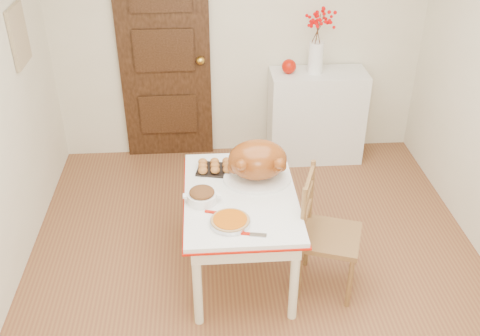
{
  "coord_description": "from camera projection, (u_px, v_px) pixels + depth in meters",
  "views": [
    {
      "loc": [
        -0.35,
        -2.98,
        2.83
      ],
      "look_at": [
        -0.12,
        0.2,
        0.87
      ],
      "focal_mm": 41.19,
      "sensor_mm": 36.0,
      "label": 1
    }
  ],
  "objects": [
    {
      "name": "shaker_pair",
      "position": [
        272.0,
        154.0,
        4.18
      ],
      "size": [
        0.09,
        0.05,
        0.08
      ],
      "primitive_type": null,
      "rotation": [
        0.0,
        0.0,
        0.18
      ],
      "color": "white",
      "rests_on": "kitchen_table"
    },
    {
      "name": "pie_server",
      "position": [
        251.0,
        234.0,
        3.4
      ],
      "size": [
        0.21,
        0.1,
        0.01
      ],
      "primitive_type": null,
      "rotation": [
        0.0,
        0.0,
        -0.2
      ],
      "color": "silver",
      "rests_on": "kitchen_table"
    },
    {
      "name": "chair_oak",
      "position": [
        330.0,
        234.0,
        3.78
      ],
      "size": [
        0.52,
        0.52,
        0.92
      ],
      "primitive_type": null,
      "rotation": [
        0.0,
        0.0,
        1.24
      ],
      "color": "brown",
      "rests_on": "floor"
    },
    {
      "name": "turkey_platter",
      "position": [
        258.0,
        162.0,
        3.86
      ],
      "size": [
        0.56,
        0.49,
        0.31
      ],
      "primitive_type": null,
      "rotation": [
        0.0,
        0.0,
        0.22
      ],
      "color": "#95471D",
      "rests_on": "kitchen_table"
    },
    {
      "name": "apple",
      "position": [
        289.0,
        66.0,
        5.06
      ],
      "size": [
        0.13,
        0.13,
        0.13
      ],
      "primitive_type": "sphere",
      "color": "#AF1003",
      "rests_on": "sideboard"
    },
    {
      "name": "door_back",
      "position": [
        165.0,
        56.0,
        5.12
      ],
      "size": [
        0.85,
        0.06,
        2.06
      ],
      "primitive_type": "cube",
      "color": "black",
      "rests_on": "ground"
    },
    {
      "name": "sideboard",
      "position": [
        316.0,
        116.0,
        5.35
      ],
      "size": [
        0.9,
        0.4,
        0.9
      ],
      "primitive_type": "cube",
      "color": "silver",
      "rests_on": "floor"
    },
    {
      "name": "pumpkin_pie",
      "position": [
        230.0,
        221.0,
        3.49
      ],
      "size": [
        0.32,
        0.32,
        0.05
      ],
      "primitive_type": "cylinder",
      "rotation": [
        0.0,
        0.0,
        -0.31
      ],
      "color": "#B65007",
      "rests_on": "kitchen_table"
    },
    {
      "name": "wall_back",
      "position": [
        239.0,
        30.0,
        5.08
      ],
      "size": [
        3.5,
        0.0,
        2.5
      ],
      "primitive_type": "cube",
      "color": "beige",
      "rests_on": "ground"
    },
    {
      "name": "drinking_glass",
      "position": [
        246.0,
        151.0,
        4.18
      ],
      "size": [
        0.08,
        0.08,
        0.12
      ],
      "primitive_type": "cylinder",
      "rotation": [
        0.0,
        0.0,
        0.29
      ],
      "color": "white",
      "rests_on": "kitchen_table"
    },
    {
      "name": "photo_board",
      "position": [
        19.0,
        36.0,
        4.16
      ],
      "size": [
        0.03,
        0.35,
        0.45
      ],
      "primitive_type": "cube",
      "color": "tan",
      "rests_on": "ground"
    },
    {
      "name": "rolls_tray",
      "position": [
        215.0,
        167.0,
        4.03
      ],
      "size": [
        0.29,
        0.25,
        0.07
      ],
      "primitive_type": null,
      "rotation": [
        0.0,
        0.0,
        -0.22
      ],
      "color": "#A05C28",
      "rests_on": "kitchen_table"
    },
    {
      "name": "berry_vase",
      "position": [
        317.0,
        41.0,
        4.95
      ],
      "size": [
        0.31,
        0.31,
        0.6
      ],
      "primitive_type": null,
      "color": "white",
      "rests_on": "sideboard"
    },
    {
      "name": "floor",
      "position": [
        259.0,
        282.0,
        4.03
      ],
      "size": [
        3.5,
        4.0,
        0.0
      ],
      "primitive_type": "cube",
      "color": "brown",
      "rests_on": "ground"
    },
    {
      "name": "kitchen_table",
      "position": [
        240.0,
        233.0,
        3.97
      ],
      "size": [
        0.79,
        1.15,
        0.69
      ],
      "primitive_type": null,
      "color": "white",
      "rests_on": "floor"
    },
    {
      "name": "stuffing_dish",
      "position": [
        202.0,
        195.0,
        3.69
      ],
      "size": [
        0.27,
        0.22,
        0.1
      ],
      "primitive_type": null,
      "rotation": [
        0.0,
        0.0,
        -0.1
      ],
      "color": "#543014",
      "rests_on": "kitchen_table"
    },
    {
      "name": "carving_knife",
      "position": [
        223.0,
        214.0,
        3.59
      ],
      "size": [
        0.25,
        0.13,
        0.01
      ],
      "primitive_type": null,
      "rotation": [
        0.0,
        0.0,
        -0.29
      ],
      "color": "silver",
      "rests_on": "kitchen_table"
    }
  ]
}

